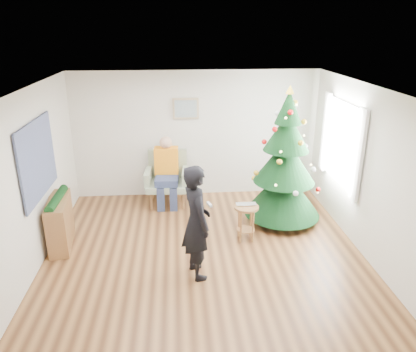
{
  "coord_description": "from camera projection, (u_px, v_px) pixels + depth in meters",
  "views": [
    {
      "loc": [
        -0.39,
        -5.59,
        3.43
      ],
      "look_at": [
        0.1,
        0.6,
        1.1
      ],
      "focal_mm": 35.0,
      "sensor_mm": 36.0,
      "label": 1
    }
  ],
  "objects": [
    {
      "name": "floor",
      "position": [
        205.0,
        254.0,
        6.45
      ],
      "size": [
        5.0,
        5.0,
        0.0
      ],
      "primitive_type": "plane",
      "color": "brown",
      "rests_on": "ground"
    },
    {
      "name": "ceiling",
      "position": [
        204.0,
        89.0,
        5.54
      ],
      "size": [
        5.0,
        5.0,
        0.0
      ],
      "primitive_type": "plane",
      "rotation": [
        3.14,
        0.0,
        0.0
      ],
      "color": "white",
      "rests_on": "wall_back"
    },
    {
      "name": "wall_back",
      "position": [
        196.0,
        135.0,
        8.33
      ],
      "size": [
        5.0,
        0.0,
        5.0
      ],
      "primitive_type": "plane",
      "rotation": [
        1.57,
        0.0,
        0.0
      ],
      "color": "silver",
      "rests_on": "floor"
    },
    {
      "name": "wall_front",
      "position": [
        224.0,
        276.0,
        3.66
      ],
      "size": [
        5.0,
        0.0,
        5.0
      ],
      "primitive_type": "plane",
      "rotation": [
        -1.57,
        0.0,
        0.0
      ],
      "color": "silver",
      "rests_on": "floor"
    },
    {
      "name": "wall_left",
      "position": [
        31.0,
        183.0,
        5.81
      ],
      "size": [
        0.0,
        5.0,
        5.0
      ],
      "primitive_type": "plane",
      "rotation": [
        1.57,
        0.0,
        1.57
      ],
      "color": "silver",
      "rests_on": "floor"
    },
    {
      "name": "wall_right",
      "position": [
        368.0,
        173.0,
        6.18
      ],
      "size": [
        0.0,
        5.0,
        5.0
      ],
      "primitive_type": "plane",
      "rotation": [
        1.57,
        0.0,
        -1.57
      ],
      "color": "silver",
      "rests_on": "floor"
    },
    {
      "name": "window_panel",
      "position": [
        342.0,
        143.0,
        7.04
      ],
      "size": [
        0.04,
        1.3,
        1.4
      ],
      "primitive_type": "cube",
      "color": "white",
      "rests_on": "wall_right"
    },
    {
      "name": "curtains",
      "position": [
        340.0,
        143.0,
        7.04
      ],
      "size": [
        0.05,
        1.75,
        1.5
      ],
      "color": "white",
      "rests_on": "wall_right"
    },
    {
      "name": "christmas_tree",
      "position": [
        285.0,
        163.0,
        7.2
      ],
      "size": [
        1.38,
        1.38,
        2.49
      ],
      "rotation": [
        0.0,
        0.0,
        0.26
      ],
      "color": "#3F2816",
      "rests_on": "floor"
    },
    {
      "name": "stool",
      "position": [
        246.0,
        222.0,
        6.79
      ],
      "size": [
        0.41,
        0.41,
        0.61
      ],
      "rotation": [
        0.0,
        0.0,
        -0.37
      ],
      "color": "brown",
      "rests_on": "floor"
    },
    {
      "name": "laptop",
      "position": [
        247.0,
        206.0,
        6.68
      ],
      "size": [
        0.34,
        0.22,
        0.03
      ],
      "primitive_type": "imported",
      "rotation": [
        0.0,
        0.0,
        -0.02
      ],
      "color": "silver",
      "rests_on": "stool"
    },
    {
      "name": "armchair",
      "position": [
        167.0,
        184.0,
        8.2
      ],
      "size": [
        0.88,
        0.81,
        1.05
      ],
      "rotation": [
        0.0,
        0.0,
        -0.06
      ],
      "color": "gray",
      "rests_on": "floor"
    },
    {
      "name": "seated_person",
      "position": [
        167.0,
        170.0,
        8.03
      ],
      "size": [
        0.48,
        0.69,
        1.37
      ],
      "rotation": [
        0.0,
        0.0,
        -0.06
      ],
      "color": "navy",
      "rests_on": "armchair"
    },
    {
      "name": "standing_man",
      "position": [
        196.0,
        222.0,
        5.65
      ],
      "size": [
        0.56,
        0.7,
        1.68
      ],
      "primitive_type": "imported",
      "rotation": [
        0.0,
        0.0,
        1.87
      ],
      "color": "black",
      "rests_on": "floor"
    },
    {
      "name": "game_controller",
      "position": [
        209.0,
        204.0,
        5.54
      ],
      "size": [
        0.07,
        0.13,
        0.04
      ],
      "primitive_type": "cube",
      "rotation": [
        0.0,
        0.0,
        0.29
      ],
      "color": "white",
      "rests_on": "standing_man"
    },
    {
      "name": "console",
      "position": [
        60.0,
        222.0,
        6.6
      ],
      "size": [
        0.43,
        1.03,
        0.8
      ],
      "primitive_type": "cube",
      "rotation": [
        0.0,
        0.0,
        0.13
      ],
      "color": "brown",
      "rests_on": "floor"
    },
    {
      "name": "garland",
      "position": [
        57.0,
        199.0,
        6.46
      ],
      "size": [
        0.14,
        0.9,
        0.14
      ],
      "primitive_type": "cylinder",
      "rotation": [
        1.57,
        0.0,
        0.0
      ],
      "color": "black",
      "rests_on": "console"
    },
    {
      "name": "tapestry",
      "position": [
        38.0,
        160.0,
        6.01
      ],
      "size": [
        0.03,
        1.5,
        1.15
      ],
      "primitive_type": "cube",
      "color": "black",
      "rests_on": "wall_left"
    },
    {
      "name": "framed_picture",
      "position": [
        186.0,
        109.0,
        8.09
      ],
      "size": [
        0.52,
        0.05,
        0.42
      ],
      "color": "tan",
      "rests_on": "wall_back"
    }
  ]
}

